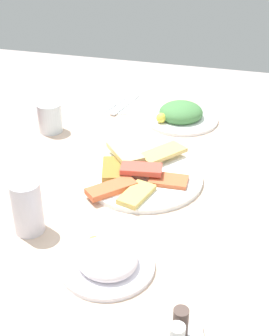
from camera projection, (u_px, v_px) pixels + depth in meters
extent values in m
cube|color=beige|center=(128.00, 181.00, 1.25)|extent=(1.17, 0.79, 0.02)
cylinder|color=#525459|center=(254.00, 203.00, 1.80)|extent=(0.04, 0.04, 0.70)
cylinder|color=#525459|center=(85.00, 177.00, 1.95)|extent=(0.04, 0.04, 0.70)
cylinder|color=#282A2E|center=(6.00, 243.00, 1.82)|extent=(0.03, 0.03, 0.41)
cylinder|color=white|center=(144.00, 177.00, 1.23)|extent=(0.30, 0.30, 0.01)
cube|color=#D14D3F|center=(141.00, 169.00, 1.21)|extent=(0.07, 0.11, 0.01)
cube|color=#D56239|center=(111.00, 188.00, 1.16)|extent=(0.12, 0.12, 0.02)
cube|color=#D6B95D|center=(136.00, 194.00, 1.14)|extent=(0.11, 0.08, 0.01)
cube|color=#CE6238|center=(168.00, 180.00, 1.20)|extent=(0.06, 0.10, 0.01)
cube|color=#D7B663|center=(162.00, 153.00, 1.29)|extent=(0.14, 0.13, 0.01)
cube|color=#E6D082|center=(125.00, 152.00, 1.29)|extent=(0.13, 0.12, 0.01)
cube|color=olive|center=(114.00, 168.00, 1.25)|extent=(0.12, 0.09, 0.01)
cylinder|color=white|center=(181.00, 119.00, 1.54)|extent=(0.24, 0.24, 0.01)
ellipsoid|color=#478245|center=(181.00, 112.00, 1.53)|extent=(0.20, 0.20, 0.06)
sphere|color=yellow|center=(161.00, 118.00, 1.49)|extent=(0.03, 0.03, 0.03)
cylinder|color=white|center=(107.00, 265.00, 0.95)|extent=(0.19, 0.19, 0.01)
ellipsoid|color=white|center=(107.00, 258.00, 0.94)|extent=(0.18, 0.18, 0.05)
sphere|color=#ECD753|center=(94.00, 242.00, 0.99)|extent=(0.03, 0.03, 0.03)
cylinder|color=silver|center=(27.00, 207.00, 1.03)|extent=(0.09, 0.09, 0.12)
cylinder|color=silver|center=(50.00, 118.00, 1.45)|extent=(0.07, 0.07, 0.09)
cube|color=white|center=(120.00, 105.00, 1.64)|extent=(0.19, 0.19, 0.00)
cube|color=silver|center=(125.00, 105.00, 1.63)|extent=(0.18, 0.05, 0.00)
cube|color=silver|center=(115.00, 103.00, 1.64)|extent=(0.18, 0.06, 0.00)
cylinder|color=#4E3D37|center=(180.00, 324.00, 0.78)|extent=(0.03, 0.03, 0.06)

